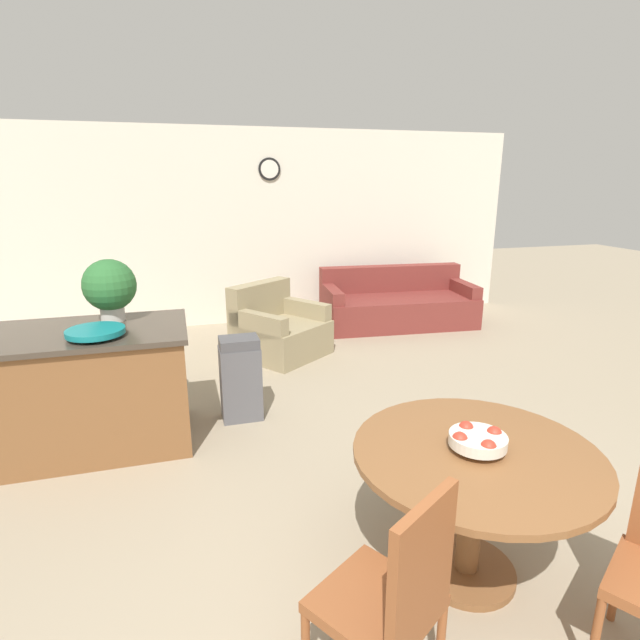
# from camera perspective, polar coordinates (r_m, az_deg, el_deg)

# --- Properties ---
(wall_back) EXTENTS (8.00, 0.09, 2.70)m
(wall_back) POSITION_cam_1_polar(r_m,az_deg,el_deg) (7.20, -8.14, 10.35)
(wall_back) COLOR silver
(wall_back) RESTS_ON ground_plane
(dining_table) EXTENTS (1.22, 1.22, 0.73)m
(dining_table) POSITION_cam_1_polar(r_m,az_deg,el_deg) (2.74, 17.19, -17.04)
(dining_table) COLOR brown
(dining_table) RESTS_ON ground_plane
(dining_chair_near_left) EXTENTS (0.58, 0.58, 0.98)m
(dining_chair_near_left) POSITION_cam_1_polar(r_m,az_deg,el_deg) (2.13, 8.41, -28.63)
(dining_chair_near_left) COLOR brown
(dining_chair_near_left) RESTS_ON ground_plane
(fruit_bowl) EXTENTS (0.28, 0.28, 0.11)m
(fruit_bowl) POSITION_cam_1_polar(r_m,az_deg,el_deg) (2.62, 17.56, -12.90)
(fruit_bowl) COLOR silver
(fruit_bowl) RESTS_ON dining_table
(kitchen_island) EXTENTS (1.43, 0.91, 0.94)m
(kitchen_island) POSITION_cam_1_polar(r_m,az_deg,el_deg) (4.24, -24.34, -7.10)
(kitchen_island) COLOR brown
(kitchen_island) RESTS_ON ground_plane
(teal_bowl) EXTENTS (0.40, 0.40, 0.06)m
(teal_bowl) POSITION_cam_1_polar(r_m,az_deg,el_deg) (3.86, -24.28, -1.23)
(teal_bowl) COLOR #147A7F
(teal_bowl) RESTS_ON kitchen_island
(potted_plant) EXTENTS (0.40, 0.40, 0.49)m
(potted_plant) POSITION_cam_1_polar(r_m,az_deg,el_deg) (4.22, -22.91, 3.52)
(potted_plant) COLOR beige
(potted_plant) RESTS_ON kitchen_island
(trash_bin) EXTENTS (0.34, 0.25, 0.73)m
(trash_bin) POSITION_cam_1_polar(r_m,az_deg,el_deg) (4.37, -9.07, -6.64)
(trash_bin) COLOR #56565B
(trash_bin) RESTS_ON ground_plane
(couch) EXTENTS (2.18, 1.14, 0.80)m
(couch) POSITION_cam_1_polar(r_m,az_deg,el_deg) (7.23, 8.77, 1.70)
(couch) COLOR maroon
(couch) RESTS_ON ground_plane
(armchair) EXTENTS (1.24, 1.24, 0.83)m
(armchair) POSITION_cam_1_polar(r_m,az_deg,el_deg) (5.92, -4.79, -1.28)
(armchair) COLOR #998966
(armchair) RESTS_ON ground_plane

